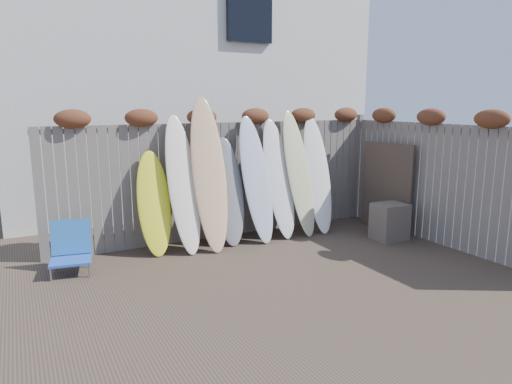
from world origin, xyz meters
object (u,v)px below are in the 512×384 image
lattice_panel (386,187)px  surfboard_0 (154,203)px  wooden_crate (390,222)px  beach_chair (71,249)px

lattice_panel → surfboard_0: bearing=162.2°
wooden_crate → surfboard_0: surfboard_0 is taller
surfboard_0 → beach_chair: bearing=-164.5°
wooden_crate → lattice_panel: bearing=54.0°
surfboard_0 → wooden_crate: bearing=-12.7°
beach_chair → lattice_panel: 5.44m
wooden_crate → lattice_panel: size_ratio=0.39×
lattice_panel → surfboard_0: size_ratio=0.97×
beach_chair → surfboard_0: (1.26, 0.24, 0.47)m
lattice_panel → surfboard_0: lattice_panel is taller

